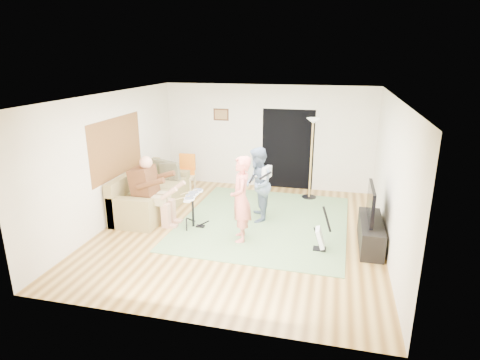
{
  "coord_description": "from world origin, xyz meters",
  "views": [
    {
      "loc": [
        1.74,
        -7.24,
        3.42
      ],
      "look_at": [
        -0.08,
        0.3,
        0.99
      ],
      "focal_mm": 30.0,
      "sensor_mm": 36.0,
      "label": 1
    }
  ],
  "objects_px": {
    "guitar_spare": "(321,238)",
    "tv_cabinet": "(371,233)",
    "singer": "(241,199)",
    "sofa": "(149,197)",
    "guitarist": "(257,185)",
    "television": "(371,203)",
    "dining_chair": "(186,180)",
    "torchiere_lamp": "(312,144)",
    "drum_kit": "(193,212)"
  },
  "relations": [
    {
      "from": "guitar_spare",
      "to": "singer",
      "type": "bearing_deg",
      "value": 176.93
    },
    {
      "from": "torchiere_lamp",
      "to": "dining_chair",
      "type": "height_order",
      "value": "torchiere_lamp"
    },
    {
      "from": "singer",
      "to": "torchiere_lamp",
      "type": "distance_m",
      "value": 2.97
    },
    {
      "from": "guitar_spare",
      "to": "dining_chair",
      "type": "height_order",
      "value": "dining_chair"
    },
    {
      "from": "singer",
      "to": "guitarist",
      "type": "height_order",
      "value": "singer"
    },
    {
      "from": "dining_chair",
      "to": "sofa",
      "type": "bearing_deg",
      "value": -109.73
    },
    {
      "from": "drum_kit",
      "to": "dining_chair",
      "type": "bearing_deg",
      "value": 114.51
    },
    {
      "from": "sofa",
      "to": "singer",
      "type": "height_order",
      "value": "singer"
    },
    {
      "from": "singer",
      "to": "dining_chair",
      "type": "distance_m",
      "value": 3.09
    },
    {
      "from": "sofa",
      "to": "guitar_spare",
      "type": "distance_m",
      "value": 4.06
    },
    {
      "from": "guitarist",
      "to": "guitar_spare",
      "type": "height_order",
      "value": "guitarist"
    },
    {
      "from": "drum_kit",
      "to": "guitarist",
      "type": "height_order",
      "value": "guitarist"
    },
    {
      "from": "singer",
      "to": "television",
      "type": "height_order",
      "value": "singer"
    },
    {
      "from": "tv_cabinet",
      "to": "television",
      "type": "distance_m",
      "value": 0.6
    },
    {
      "from": "guitar_spare",
      "to": "tv_cabinet",
      "type": "height_order",
      "value": "guitar_spare"
    },
    {
      "from": "dining_chair",
      "to": "tv_cabinet",
      "type": "bearing_deg",
      "value": -26.91
    },
    {
      "from": "television",
      "to": "drum_kit",
      "type": "bearing_deg",
      "value": 179.43
    },
    {
      "from": "drum_kit",
      "to": "sofa",
      "type": "bearing_deg",
      "value": 153.51
    },
    {
      "from": "drum_kit",
      "to": "television",
      "type": "height_order",
      "value": "television"
    },
    {
      "from": "guitarist",
      "to": "tv_cabinet",
      "type": "xyz_separation_m",
      "value": [
        2.29,
        -0.71,
        -0.55
      ]
    },
    {
      "from": "guitarist",
      "to": "tv_cabinet",
      "type": "height_order",
      "value": "guitarist"
    },
    {
      "from": "guitarist",
      "to": "television",
      "type": "bearing_deg",
      "value": 62.0
    },
    {
      "from": "drum_kit",
      "to": "television",
      "type": "distance_m",
      "value": 3.49
    },
    {
      "from": "torchiere_lamp",
      "to": "tv_cabinet",
      "type": "distance_m",
      "value": 2.94
    },
    {
      "from": "torchiere_lamp",
      "to": "television",
      "type": "height_order",
      "value": "torchiere_lamp"
    },
    {
      "from": "dining_chair",
      "to": "television",
      "type": "relative_size",
      "value": 0.99
    },
    {
      "from": "sofa",
      "to": "guitarist",
      "type": "relative_size",
      "value": 1.47
    },
    {
      "from": "drum_kit",
      "to": "singer",
      "type": "xyz_separation_m",
      "value": [
        1.1,
        -0.35,
        0.5
      ]
    },
    {
      "from": "guitar_spare",
      "to": "dining_chair",
      "type": "distance_m",
      "value": 4.25
    },
    {
      "from": "sofa",
      "to": "drum_kit",
      "type": "xyz_separation_m",
      "value": [
        1.3,
        -0.65,
        0.01
      ]
    },
    {
      "from": "tv_cabinet",
      "to": "television",
      "type": "relative_size",
      "value": 1.37
    },
    {
      "from": "drum_kit",
      "to": "singer",
      "type": "bearing_deg",
      "value": -17.85
    },
    {
      "from": "television",
      "to": "guitarist",
      "type": "bearing_deg",
      "value": 162.46
    },
    {
      "from": "guitarist",
      "to": "dining_chair",
      "type": "height_order",
      "value": "guitarist"
    },
    {
      "from": "drum_kit",
      "to": "television",
      "type": "relative_size",
      "value": 0.73
    },
    {
      "from": "drum_kit",
      "to": "guitarist",
      "type": "xyz_separation_m",
      "value": [
        1.21,
        0.67,
        0.47
      ]
    },
    {
      "from": "sofa",
      "to": "guitarist",
      "type": "height_order",
      "value": "guitarist"
    },
    {
      "from": "sofa",
      "to": "television",
      "type": "relative_size",
      "value": 2.29
    },
    {
      "from": "singer",
      "to": "guitar_spare",
      "type": "xyz_separation_m",
      "value": [
        1.51,
        -0.08,
        -0.58
      ]
    },
    {
      "from": "singer",
      "to": "television",
      "type": "xyz_separation_m",
      "value": [
        2.35,
        0.32,
        0.02
      ]
    },
    {
      "from": "guitar_spare",
      "to": "television",
      "type": "distance_m",
      "value": 1.11
    },
    {
      "from": "guitar_spare",
      "to": "dining_chair",
      "type": "bearing_deg",
      "value": 145.59
    },
    {
      "from": "dining_chair",
      "to": "singer",
      "type": "bearing_deg",
      "value": -51.76
    },
    {
      "from": "singer",
      "to": "guitar_spare",
      "type": "bearing_deg",
      "value": 71.66
    },
    {
      "from": "drum_kit",
      "to": "torchiere_lamp",
      "type": "xyz_separation_m",
      "value": [
        2.2,
        2.35,
        1.04
      ]
    },
    {
      "from": "sofa",
      "to": "dining_chair",
      "type": "bearing_deg",
      "value": 72.73
    },
    {
      "from": "guitar_spare",
      "to": "tv_cabinet",
      "type": "distance_m",
      "value": 0.98
    },
    {
      "from": "torchiere_lamp",
      "to": "television",
      "type": "distance_m",
      "value": 2.74
    },
    {
      "from": "singer",
      "to": "torchiere_lamp",
      "type": "relative_size",
      "value": 0.83
    },
    {
      "from": "drum_kit",
      "to": "singer",
      "type": "height_order",
      "value": "singer"
    }
  ]
}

